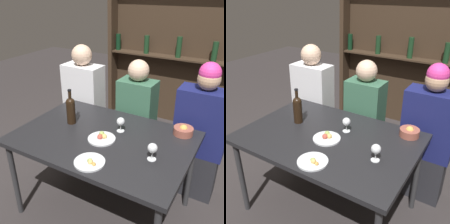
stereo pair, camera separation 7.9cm
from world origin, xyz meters
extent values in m
plane|color=#332D2D|center=(0.00, 0.00, 0.00)|extent=(10.00, 10.00, 0.00)
cube|color=black|center=(0.00, 0.00, 0.72)|extent=(1.34, 0.91, 0.04)
cylinder|color=#2D2D30|center=(-0.61, -0.40, 0.35)|extent=(0.04, 0.04, 0.70)
cylinder|color=#2D2D30|center=(-0.61, 0.40, 0.35)|extent=(0.04, 0.04, 0.70)
cylinder|color=#2D2D30|center=(0.61, 0.40, 0.35)|extent=(0.04, 0.04, 0.70)
cube|color=#38281C|center=(0.00, 1.93, 1.01)|extent=(1.92, 0.02, 2.01)
cube|color=#38281C|center=(-0.96, 1.82, 1.01)|extent=(0.06, 0.18, 2.01)
cube|color=#38281C|center=(0.00, 1.82, 0.95)|extent=(1.84, 0.18, 0.02)
cylinder|color=black|center=(-0.87, 1.83, 1.07)|extent=(0.07, 0.07, 0.22)
cylinder|color=#19381E|center=(-0.44, 1.82, 1.08)|extent=(0.07, 0.07, 0.24)
cylinder|color=#19381E|center=(0.00, 1.82, 1.09)|extent=(0.07, 0.07, 0.26)
cylinder|color=#19381E|center=(0.43, 1.81, 1.08)|extent=(0.07, 0.07, 0.24)
cylinder|color=black|center=(-0.35, 0.06, 0.83)|extent=(0.07, 0.07, 0.19)
sphere|color=black|center=(-0.35, 0.06, 0.93)|extent=(0.07, 0.07, 0.07)
cylinder|color=black|center=(-0.35, 0.06, 0.98)|extent=(0.03, 0.03, 0.10)
cylinder|color=black|center=(-0.35, 0.06, 1.03)|extent=(0.03, 0.03, 0.01)
cylinder|color=silver|center=(0.44, -0.09, 0.74)|extent=(0.06, 0.06, 0.00)
cylinder|color=silver|center=(0.44, -0.09, 0.78)|extent=(0.01, 0.01, 0.07)
sphere|color=silver|center=(0.44, -0.09, 0.83)|extent=(0.07, 0.07, 0.07)
cylinder|color=silver|center=(0.08, 0.14, 0.74)|extent=(0.06, 0.06, 0.00)
cylinder|color=silver|center=(0.08, 0.14, 0.78)|extent=(0.01, 0.01, 0.07)
sphere|color=silver|center=(0.08, 0.14, 0.83)|extent=(0.06, 0.06, 0.06)
cylinder|color=silver|center=(0.01, -0.04, 0.75)|extent=(0.21, 0.21, 0.01)
sphere|color=#E5BC66|center=(0.03, -0.03, 0.76)|extent=(0.04, 0.04, 0.04)
sphere|color=#B74C3D|center=(0.01, -0.05, 0.77)|extent=(0.04, 0.04, 0.04)
sphere|color=#99B256|center=(-0.01, -0.01, 0.77)|extent=(0.04, 0.04, 0.04)
cylinder|color=silver|center=(0.10, -0.33, 0.75)|extent=(0.21, 0.21, 0.01)
sphere|color=#99B256|center=(0.10, -0.33, 0.76)|extent=(0.03, 0.03, 0.03)
sphere|color=gold|center=(0.15, -0.35, 0.76)|extent=(0.03, 0.03, 0.03)
sphere|color=#E5BC66|center=(0.12, -0.34, 0.76)|extent=(0.03, 0.03, 0.03)
sphere|color=#99B256|center=(0.11, -0.33, 0.76)|extent=(0.03, 0.03, 0.03)
cylinder|color=#995142|center=(0.52, 0.34, 0.77)|extent=(0.15, 0.15, 0.06)
sphere|color=gold|center=(0.52, 0.34, 0.79)|extent=(0.06, 0.06, 0.06)
cube|color=#26262B|center=(-0.62, 0.61, 0.23)|extent=(0.36, 0.22, 0.45)
cube|color=white|center=(-0.62, 0.61, 0.76)|extent=(0.40, 0.22, 0.62)
sphere|color=beige|center=(-0.62, 0.61, 1.17)|extent=(0.20, 0.20, 0.20)
cube|color=#26262B|center=(0.00, 0.61, 0.23)|extent=(0.31, 0.22, 0.45)
cube|color=#38664C|center=(0.00, 0.61, 0.73)|extent=(0.34, 0.22, 0.56)
sphere|color=beige|center=(0.00, 0.61, 1.10)|extent=(0.19, 0.19, 0.19)
cube|color=#26262B|center=(0.60, 0.61, 0.23)|extent=(0.39, 0.22, 0.45)
cube|color=navy|center=(0.60, 0.61, 0.74)|extent=(0.43, 0.22, 0.58)
sphere|color=tan|center=(0.60, 0.61, 1.12)|extent=(0.18, 0.18, 0.18)
sphere|color=#EA3893|center=(0.60, 0.61, 1.17)|extent=(0.17, 0.17, 0.17)
camera|label=1|loc=(0.92, -1.46, 1.78)|focal=42.00mm
camera|label=2|loc=(0.99, -1.42, 1.78)|focal=42.00mm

